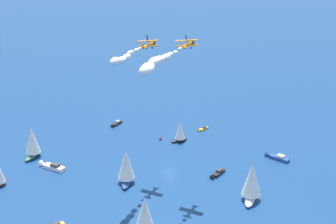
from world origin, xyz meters
The scene contains 18 objects.
ground_plane centered at (0.00, 0.00, 0.00)m, with size 2000.00×2000.00×0.00m, color navy.
motorboat_near_centre centered at (25.46, 28.28, 0.67)m, with size 8.79×3.07×2.50m.
sailboat_far_port centered at (-10.07, 21.98, 4.04)m, with size 5.09×6.98×8.84m.
sailboat_far_stbd centered at (-45.25, -17.40, 5.61)m, with size 6.55×9.90×12.30m.
motorboat_inshore centered at (-39.65, 20.93, 0.50)m, with size 2.41×6.52×1.85m.
motorboat_offshore centered at (14.52, 6.17, 0.55)m, with size 1.97×7.11×2.05m.
motorboat_ahead centered at (-8.60, 35.78, 0.41)m, with size 2.52×5.36×1.51m.
sailboat_mid_cluster centered at (30.29, -1.69, 6.16)m, with size 7.27×10.85×13.49m.
sailboat_outer_ring_a centered at (14.63, -33.31, 5.59)m, with size 7.45×9.48×12.24m.
sailboat_outer_ring_b centered at (-6.72, -14.14, 5.76)m, with size 7.67×9.79×12.63m.
motorboat_outer_ring_d centered at (-33.74, -20.41, 0.76)m, with size 9.85×3.33×2.81m.
marker_buoy centered at (-16.87, 19.19, 0.39)m, with size 1.10×1.10×2.10m.
biplane_lead centered at (-7.20, -0.93, 41.84)m, with size 7.49×6.98×3.66m.
wingwalker_lead centered at (-7.52, -0.97, 44.01)m, with size 0.92×0.27×1.78m.
smoke_trail_lead centered at (-3.99, -17.71, 41.71)m, with size 5.96×18.64×3.05m.
biplane_wingman centered at (7.72, -2.35, 44.27)m, with size 7.49×6.98×3.66m.
wingwalker_wingman centered at (7.41, -2.39, 46.40)m, with size 1.49×0.34×1.53m.
smoke_trail_wingman centered at (11.36, -23.96, 44.02)m, with size 7.43×25.63×3.71m.
Camera 1 is at (88.13, -130.79, 81.85)m, focal length 57.38 mm.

